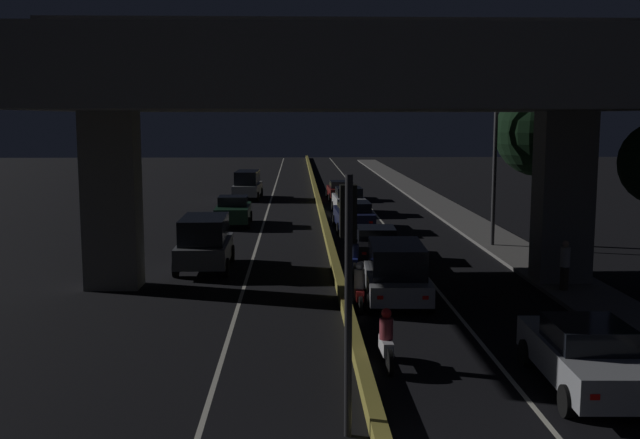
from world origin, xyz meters
name	(u,v)px	position (x,y,z in m)	size (l,w,h in m)	color
lane_line_left_inner	(266,214)	(-3.32, 35.00, 0.00)	(0.12, 126.00, 0.00)	beige
lane_line_right_inner	(375,214)	(3.32, 35.00, 0.00)	(0.12, 126.00, 0.00)	beige
median_divider	(321,211)	(0.00, 35.00, 0.18)	(0.31, 126.00, 0.36)	olive
sidewalk_right	(479,229)	(7.99, 28.00, 0.07)	(2.40, 126.00, 0.14)	#5B5956
elevated_overpass	(340,83)	(0.00, 15.50, 6.98)	(20.36, 12.95, 9.15)	slate
traffic_light_left_of_median	(348,259)	(-0.56, 3.12, 3.31)	(0.30, 0.49, 4.85)	black
street_lamp	(488,137)	(7.00, 22.87, 4.96)	(2.41, 0.32, 8.41)	#2D2D30
car_silver_lead	(586,355)	(4.72, 5.22, 0.77)	(2.06, 4.64, 1.52)	gray
car_silver_second	(397,271)	(1.69, 13.18, 0.97)	(2.19, 4.29, 1.86)	gray
car_black_third	(376,242)	(1.82, 20.45, 0.69)	(2.03, 4.59, 1.34)	black
car_dark_blue_fourth	(354,215)	(1.49, 28.47, 0.78)	(2.05, 4.60, 1.51)	#141938
car_white_fifth	(349,200)	(1.69, 35.17, 0.82)	(1.98, 4.02, 1.62)	silver
car_dark_red_sixth	(341,190)	(1.68, 43.12, 0.69)	(2.02, 4.00, 1.34)	#591414
car_grey_lead_oncoming	(205,242)	(-5.04, 18.42, 1.08)	(2.10, 4.34, 2.06)	#515459
car_dark_green_second_oncoming	(233,211)	(-4.93, 30.36, 0.80)	(1.98, 4.12, 1.60)	black
car_silver_third_oncoming	(248,184)	(-5.02, 43.68, 1.06)	(2.05, 4.72, 2.03)	gray
motorcycle_white_filtering_near	(386,342)	(0.61, 6.80, 0.61)	(0.33, 1.80, 1.43)	black
motorcycle_red_filtering_mid	(359,289)	(0.42, 12.19, 0.63)	(0.32, 1.84, 1.48)	black
motorcycle_blue_filtering_far	(354,259)	(0.66, 17.20, 0.61)	(0.34, 1.84, 1.42)	black
pedestrian_on_sidewalk	(565,265)	(7.40, 13.96, 0.98)	(0.32, 0.32, 1.66)	#2D261E
roadside_tree_kerbside_mid	(539,132)	(9.59, 23.84, 5.15)	(4.03, 4.03, 7.19)	#2D2116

